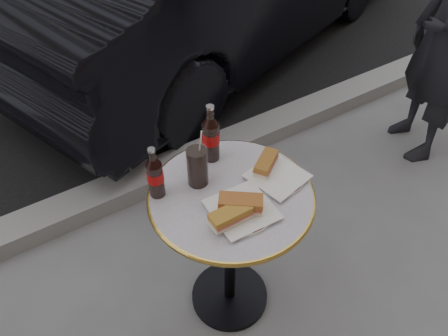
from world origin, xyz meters
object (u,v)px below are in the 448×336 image
cola_bottle_left (155,172)px  cola_glass (197,166)px  bistro_table (230,252)px  plate_right (277,177)px  plate_left (242,211)px  cola_bottle_right (211,133)px

cola_bottle_left → cola_glass: cola_bottle_left is taller
bistro_table → plate_right: (0.19, -0.03, 0.37)m
bistro_table → cola_bottle_left: 0.55m
plate_right → cola_bottle_left: bearing=157.8°
plate_right → cola_bottle_left: (-0.42, 0.17, 0.10)m
cola_glass → plate_left: bearing=-74.9°
plate_left → cola_glass: cola_glass is taller
bistro_table → cola_bottle_left: (-0.23, 0.14, 0.48)m
plate_right → plate_left: bearing=-162.2°
plate_right → cola_bottle_left: size_ratio=0.93×
cola_bottle_left → bistro_table: bearing=-31.9°
cola_bottle_left → cola_bottle_right: (0.27, 0.06, 0.02)m
bistro_table → cola_bottle_right: bearing=79.2°
plate_left → cola_glass: size_ratio=1.36×
bistro_table → plate_left: size_ratio=3.27×
plate_left → cola_bottle_left: size_ratio=1.03×
cola_bottle_left → cola_glass: (0.15, -0.03, -0.03)m
plate_left → cola_bottle_left: 0.33m
bistro_table → plate_right: plate_right is taller
plate_right → cola_bottle_right: bearing=122.5°
plate_right → bistro_table: bearing=171.5°
bistro_table → plate_right: bearing=-8.5°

